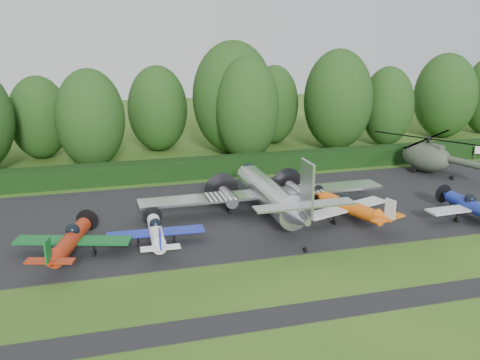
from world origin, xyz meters
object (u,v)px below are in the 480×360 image
object	(u,v)px
light_plane_blue	(475,207)
transport_plane	(270,194)
light_plane_red	(70,241)
light_plane_white	(156,232)
light_plane_orange	(351,207)
helicopter	(427,154)

from	to	relation	value
light_plane_blue	transport_plane	bearing A→B (deg)	162.08
light_plane_red	transport_plane	bearing A→B (deg)	-0.78
light_plane_white	light_plane_blue	distance (m)	24.25
light_plane_orange	light_plane_blue	distance (m)	9.57
light_plane_orange	transport_plane	bearing A→B (deg)	169.50
transport_plane	helicopter	bearing A→B (deg)	22.06
light_plane_red	light_plane_white	xyz separation A→B (m)	(5.60, 0.31, -0.15)
light_plane_red	helicopter	xyz separation A→B (m)	(34.35, 11.81, 0.79)
light_plane_white	helicopter	distance (m)	30.98
light_plane_orange	helicopter	bearing A→B (deg)	56.32
transport_plane	light_plane_orange	distance (m)	6.37
light_plane_red	light_plane_white	world-z (taller)	light_plane_red
light_plane_white	light_plane_red	bearing A→B (deg)	-178.85
transport_plane	helicopter	distance (m)	20.81
light_plane_red	light_plane_white	bearing A→B (deg)	-13.13
light_plane_white	light_plane_orange	xyz separation A→B (m)	(14.95, 0.78, 0.16)
light_plane_orange	helicopter	size ratio (longest dim) A/B	0.60
light_plane_orange	light_plane_blue	world-z (taller)	light_plane_orange
transport_plane	light_plane_orange	size ratio (longest dim) A/B	2.51
light_plane_white	helicopter	xyz separation A→B (m)	(28.75, 11.50, 0.93)
light_plane_blue	helicopter	bearing A→B (deg)	73.42
transport_plane	light_plane_red	bearing A→B (deg)	-163.97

